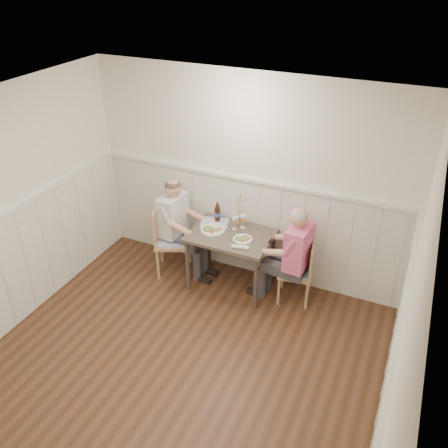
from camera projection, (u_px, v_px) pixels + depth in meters
name	position (u px, v px, depth m)	size (l,w,h in m)	color
ground_plane	(159.00, 392.00, 4.59)	(4.50, 4.50, 0.00)	#432716
room_shell	(146.00, 264.00, 3.82)	(4.04, 4.54, 2.60)	white
wainscot	(190.00, 295.00, 4.78)	(4.00, 4.49, 1.34)	silver
dining_table	(231.00, 241.00, 5.72)	(0.99, 0.70, 0.75)	#4C453B
chair_right	(300.00, 269.00, 5.58)	(0.44, 0.44, 0.82)	tan
chair_left	(169.00, 237.00, 6.05)	(0.59, 0.59, 0.95)	tan
man_in_pink	(294.00, 264.00, 5.50)	(0.62, 0.43, 1.30)	#3F3F47
diner_cream	(177.00, 233.00, 6.08)	(0.63, 0.44, 1.32)	#3F3F47
plate_man	(242.00, 238.00, 5.55)	(0.23, 0.23, 0.06)	white
plate_diner	(211.00, 229.00, 5.73)	(0.30, 0.30, 0.07)	white
beer_glass_a	(243.00, 219.00, 5.74)	(0.07, 0.07, 0.18)	silver
beer_glass_b	(235.00, 221.00, 5.72)	(0.06, 0.06, 0.16)	silver
beer_bottle	(217.00, 213.00, 5.89)	(0.07, 0.07, 0.26)	black
rolled_napkin	(240.00, 247.00, 5.39)	(0.21, 0.09, 0.05)	white
grass_vase	(238.00, 209.00, 5.81)	(0.05, 0.05, 0.44)	silver
gingham_mat	(215.00, 223.00, 5.90)	(0.40, 0.35, 0.01)	#6A87BC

